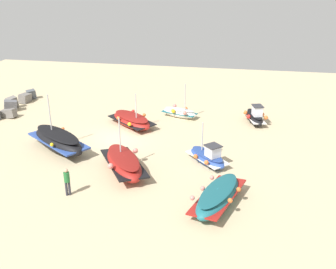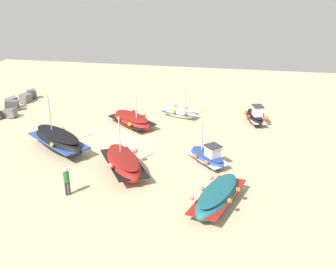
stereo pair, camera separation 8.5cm
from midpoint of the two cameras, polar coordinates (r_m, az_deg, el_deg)
ground_plane at (r=29.16m, az=-7.33°, el=-0.48°), size 48.98×48.98×0.00m
fishing_boat_0 at (r=31.17m, az=-5.29°, el=2.12°), size 4.18×4.55×2.87m
fishing_boat_1 at (r=32.42m, az=12.76°, el=2.59°), size 3.36×1.98×1.67m
fishing_boat_2 at (r=23.94m, az=-6.45°, el=-4.18°), size 4.94×4.10×3.40m
fishing_boat_3 at (r=32.96m, az=1.81°, el=3.27°), size 2.05×3.25×3.01m
fishing_boat_4 at (r=27.68m, az=-15.77°, el=-0.85°), size 4.53×5.48×3.86m
fishing_boat_5 at (r=24.99m, az=5.94°, el=-3.28°), size 3.20×3.09×2.65m
fishing_boat_6 at (r=20.72m, az=7.41°, el=-8.99°), size 4.90×2.97×1.11m
person_walking at (r=21.95m, az=-14.57°, el=-6.48°), size 0.32×0.32×1.63m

